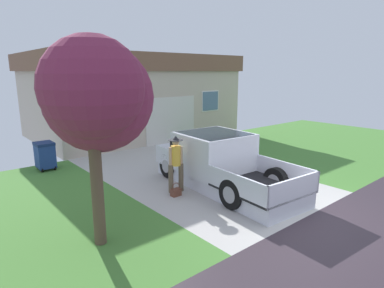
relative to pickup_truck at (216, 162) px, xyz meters
name	(u,v)px	position (x,y,z in m)	size (l,w,h in m)	color
pickup_truck	(216,162)	(0.00, 0.00, 0.00)	(2.34, 5.16, 1.63)	silver
person_with_hat	(176,161)	(-1.37, 0.29, 0.21)	(0.46, 0.42, 1.69)	brown
handbag	(176,192)	(-1.58, 0.03, -0.61)	(0.28, 0.18, 0.39)	brown
house_with_garage	(132,95)	(2.34, 9.27, 1.48)	(10.62, 7.05, 4.36)	#C2B29E
front_yard_tree	(97,95)	(-4.18, -0.93, 2.31)	(2.43, 2.65, 4.15)	brown
wheeled_trash_bin	(45,155)	(-3.66, 5.10, -0.18)	(0.60, 0.72, 1.01)	navy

